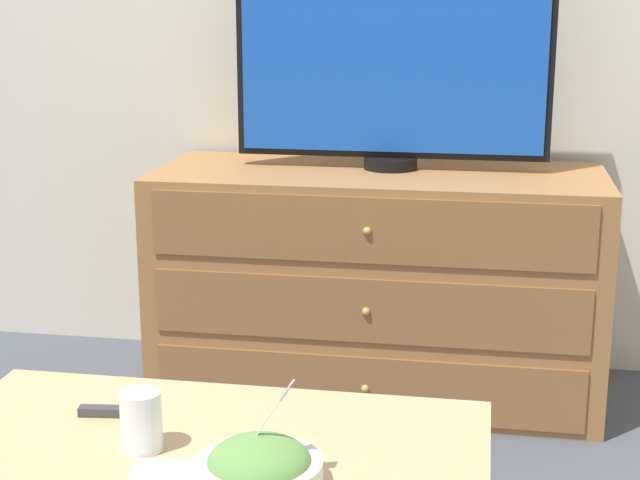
# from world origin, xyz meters

# --- Properties ---
(ground_plane) EXTENTS (12.00, 12.00, 0.00)m
(ground_plane) POSITION_xyz_m (0.00, 0.00, 0.00)
(ground_plane) COLOR #474C56
(dresser) EXTENTS (1.38, 0.58, 0.72)m
(dresser) POSITION_xyz_m (-0.01, -0.31, 0.36)
(dresser) COLOR #9E6B3D
(dresser) RESTS_ON ground_plane
(tv) EXTENTS (0.97, 0.17, 0.63)m
(tv) POSITION_xyz_m (0.02, -0.25, 1.04)
(tv) COLOR black
(tv) RESTS_ON dresser
(coffee_table) EXTENTS (1.03, 0.60, 0.46)m
(coffee_table) POSITION_xyz_m (-0.18, -1.70, 0.40)
(coffee_table) COLOR tan
(coffee_table) RESTS_ON ground_plane
(takeout_bowl) EXTENTS (0.21, 0.21, 0.18)m
(takeout_bowl) POSITION_xyz_m (-0.04, -1.81, 0.49)
(takeout_bowl) COLOR silver
(takeout_bowl) RESTS_ON coffee_table
(drink_cup) EXTENTS (0.08, 0.08, 0.11)m
(drink_cup) POSITION_xyz_m (-0.28, -1.72, 0.50)
(drink_cup) COLOR white
(drink_cup) RESTS_ON coffee_table
(remote_control) EXTENTS (0.14, 0.04, 0.02)m
(remote_control) POSITION_xyz_m (-0.39, -1.59, 0.46)
(remote_control) COLOR #38383D
(remote_control) RESTS_ON coffee_table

